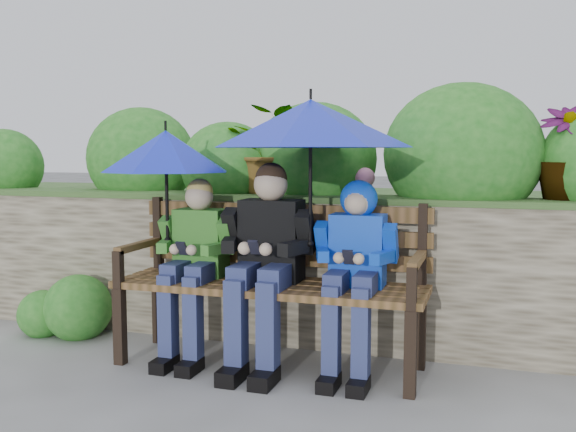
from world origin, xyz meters
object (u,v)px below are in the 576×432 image
(park_bench, at_px, (273,272))
(umbrella_right, at_px, (311,124))
(boy_left, at_px, (194,257))
(umbrella_left, at_px, (166,151))
(boy_right, at_px, (355,258))
(boy_middle, at_px, (266,254))

(park_bench, bearing_deg, umbrella_right, -19.69)
(boy_left, bearing_deg, park_bench, 10.40)
(umbrella_left, xyz_separation_m, umbrella_right, (0.95, 0.01, 0.16))
(boy_right, bearing_deg, umbrella_left, -178.84)
(boy_left, height_order, boy_right, boy_right)
(boy_right, bearing_deg, park_bench, 171.65)
(park_bench, distance_m, boy_right, 0.56)
(umbrella_right, bearing_deg, boy_middle, -178.82)
(boy_middle, bearing_deg, boy_left, 178.73)
(park_bench, relative_size, umbrella_left, 2.35)
(park_bench, xyz_separation_m, umbrella_left, (-0.68, -0.10, 0.75))
(boy_left, distance_m, umbrella_right, 1.13)
(boy_left, height_order, boy_middle, boy_middle)
(umbrella_left, height_order, umbrella_right, umbrella_right)
(boy_right, relative_size, umbrella_left, 1.42)
(boy_left, xyz_separation_m, boy_right, (1.03, 0.01, 0.04))
(umbrella_right, bearing_deg, park_bench, 160.31)
(umbrella_left, bearing_deg, boy_left, 3.83)
(umbrella_left, bearing_deg, park_bench, 8.66)
(boy_middle, bearing_deg, umbrella_right, 1.18)
(boy_left, xyz_separation_m, boy_middle, (0.49, -0.01, 0.04))
(boy_right, bearing_deg, boy_left, -179.31)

